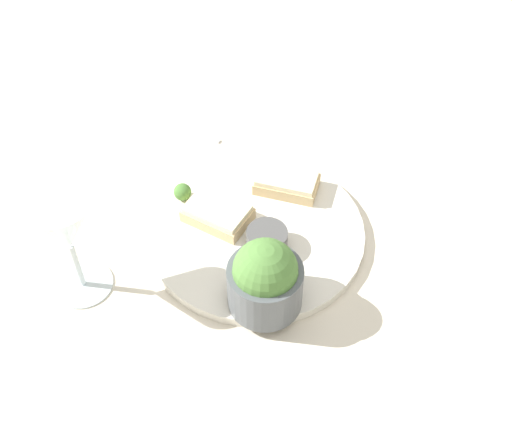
{
  "coord_description": "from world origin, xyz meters",
  "views": [
    {
      "loc": [
        -0.05,
        -0.58,
        0.69
      ],
      "look_at": [
        0.0,
        0.0,
        0.03
      ],
      "focal_mm": 45.0,
      "sensor_mm": 36.0,
      "label": 1
    }
  ],
  "objects_px": {
    "wine_glass": "(64,228)",
    "cheese_toast_far": "(287,182)",
    "cheese_toast_near": "(218,213)",
    "sauce_ramekin": "(267,238)",
    "salad_bowl": "(267,279)",
    "fork": "(165,126)"
  },
  "relations": [
    {
      "from": "wine_glass",
      "to": "cheese_toast_far",
      "type": "bearing_deg",
      "value": 25.85
    },
    {
      "from": "cheese_toast_near",
      "to": "sauce_ramekin",
      "type": "bearing_deg",
      "value": -40.78
    },
    {
      "from": "wine_glass",
      "to": "salad_bowl",
      "type": "bearing_deg",
      "value": -13.54
    },
    {
      "from": "cheese_toast_far",
      "to": "wine_glass",
      "type": "bearing_deg",
      "value": -154.15
    },
    {
      "from": "cheese_toast_near",
      "to": "wine_glass",
      "type": "xyz_separation_m",
      "value": [
        -0.18,
        -0.09,
        0.09
      ]
    },
    {
      "from": "cheese_toast_far",
      "to": "fork",
      "type": "height_order",
      "value": "cheese_toast_far"
    },
    {
      "from": "salad_bowl",
      "to": "cheese_toast_far",
      "type": "bearing_deg",
      "value": 75.67
    },
    {
      "from": "salad_bowl",
      "to": "fork",
      "type": "distance_m",
      "value": 0.39
    },
    {
      "from": "fork",
      "to": "sauce_ramekin",
      "type": "bearing_deg",
      "value": -63.24
    },
    {
      "from": "sauce_ramekin",
      "to": "fork",
      "type": "xyz_separation_m",
      "value": [
        -0.14,
        0.28,
        -0.03
      ]
    },
    {
      "from": "salad_bowl",
      "to": "wine_glass",
      "type": "bearing_deg",
      "value": 166.46
    },
    {
      "from": "salad_bowl",
      "to": "fork",
      "type": "height_order",
      "value": "salad_bowl"
    },
    {
      "from": "fork",
      "to": "cheese_toast_near",
      "type": "bearing_deg",
      "value": -71.09
    },
    {
      "from": "salad_bowl",
      "to": "fork",
      "type": "relative_size",
      "value": 0.58
    },
    {
      "from": "cheese_toast_near",
      "to": "fork",
      "type": "xyz_separation_m",
      "value": [
        -0.08,
        0.22,
        -0.02
      ]
    },
    {
      "from": "cheese_toast_near",
      "to": "cheese_toast_far",
      "type": "relative_size",
      "value": 1.04
    },
    {
      "from": "cheese_toast_near",
      "to": "cheese_toast_far",
      "type": "distance_m",
      "value": 0.12
    },
    {
      "from": "wine_glass",
      "to": "fork",
      "type": "xyz_separation_m",
      "value": [
        0.11,
        0.31,
        -0.11
      ]
    },
    {
      "from": "salad_bowl",
      "to": "wine_glass",
      "type": "height_order",
      "value": "wine_glass"
    },
    {
      "from": "cheese_toast_near",
      "to": "cheese_toast_far",
      "type": "bearing_deg",
      "value": 26.26
    },
    {
      "from": "sauce_ramekin",
      "to": "wine_glass",
      "type": "relative_size",
      "value": 0.35
    },
    {
      "from": "salad_bowl",
      "to": "cheese_toast_far",
      "type": "xyz_separation_m",
      "value": [
        0.05,
        0.2,
        -0.03
      ]
    }
  ]
}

